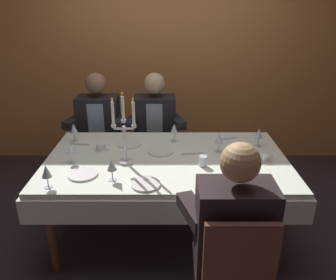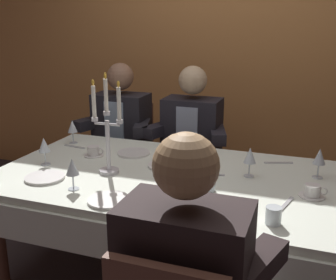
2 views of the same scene
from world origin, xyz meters
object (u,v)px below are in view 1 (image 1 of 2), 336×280
Objects in this scene: wine_glass_4 at (46,172)px; wine_glass_1 at (112,165)px; dinner_plate_2 at (129,144)px; wine_glass_5 at (70,149)px; seated_diner_1 at (155,121)px; coffee_cup_0 at (264,157)px; dinner_plate_3 at (146,184)px; water_tumbler_1 at (256,178)px; dining_table at (167,171)px; candelabra at (124,136)px; wine_glass_0 at (174,129)px; dinner_plate_1 at (83,174)px; water_tumbler_0 at (203,161)px; seated_diner_0 at (99,121)px; dinner_plate_0 at (161,151)px; wine_glass_2 at (259,134)px; seated_diner_2 at (234,228)px; coffee_cup_1 at (101,147)px; wine_glass_3 at (219,139)px; wine_glass_6 at (74,129)px.

wine_glass_1 is at bearing 13.33° from wine_glass_4.
wine_glass_5 reaches higher than dinner_plate_2.
coffee_cup_0 is at bearing -46.64° from seated_diner_1.
water_tumbler_1 is (0.75, 0.04, 0.03)m from dinner_plate_3.
dinner_plate_2 is (-0.32, 0.26, 0.13)m from dining_table.
candelabra reaches higher than dinner_plate_2.
wine_glass_0 is at bearing 75.06° from dinner_plate_3.
dinner_plate_1 is 2.57× the size of water_tumbler_0.
water_tumbler_1 is 0.06× the size of seated_diner_0.
dinner_plate_0 is 0.41m from water_tumbler_0.
wine_glass_0 is (0.66, 0.62, 0.11)m from dinner_plate_1.
seated_diner_1 is (-0.90, 0.66, -0.12)m from wine_glass_2.
wine_glass_1 is 1.00× the size of wine_glass_5.
dinner_plate_2 is at bearing 63.42° from dinner_plate_1.
wine_glass_2 is 1.71m from wine_glass_4.
seated_diner_1 is (-0.40, 1.03, -0.05)m from water_tumbler_0.
water_tumbler_1 reaches higher than dinner_plate_1.
seated_diner_2 is at bearing -66.95° from dining_table.
wine_glass_2 is at bearing 3.44° from coffee_cup_1.
dinner_plate_0 is 0.83m from water_tumbler_1.
wine_glass_2 is 1.98× the size of water_tumbler_0.
seated_diner_2 is (0.31, -1.22, -0.12)m from wine_glass_0.
coffee_cup_0 is (0.81, -0.16, 0.02)m from dinner_plate_0.
wine_glass_3 is at bearing -34.10° from seated_diner_0.
wine_glass_6 reaches higher than water_tumbler_1.
wine_glass_1 is 0.82m from wine_glass_6.
dinner_plate_0 is (-0.05, 0.11, 0.13)m from dining_table.
dinner_plate_1 is 0.44m from coffee_cup_1.
dinner_plate_2 is 0.25m from coffee_cup_1.
wine_glass_4 is 1.24× the size of coffee_cup_0.
wine_glass_5 is 0.32m from coffee_cup_1.
dinner_plate_3 is 1.13m from wine_glass_2.
seated_diner_0 reaches higher than water_tumbler_0.
wine_glass_1 reaches higher than water_tumbler_0.
wine_glass_3 is 1.00× the size of wine_glass_4.
dinner_plate_0 is (0.26, 0.20, -0.22)m from candelabra.
wine_glass_4 is at bearing -166.67° from wine_glass_1.
wine_glass_2 is at bearing 16.11° from candelabra.
wine_glass_6 reaches higher than dinner_plate_3.
dinner_plate_3 is at bearing -16.76° from wine_glass_1.
seated_diner_0 is at bearing 102.51° from coffee_cup_1.
seated_diner_2 is at bearing -114.58° from coffee_cup_0.
dinner_plate_2 is (-0.01, 0.35, -0.22)m from candelabra.
dinner_plate_1 is at bearing 41.93° from wine_glass_4.
dinner_plate_1 is 1.21m from water_tumbler_1.
candelabra is 1.09m from coffee_cup_0.
wine_glass_4 and wine_glass_6 have the same top height.
wine_glass_0 is 0.80m from coffee_cup_0.
wine_glass_1 and wine_glass_5 have the same top height.
wine_glass_3 is at bearing -30.61° from wine_glass_0.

